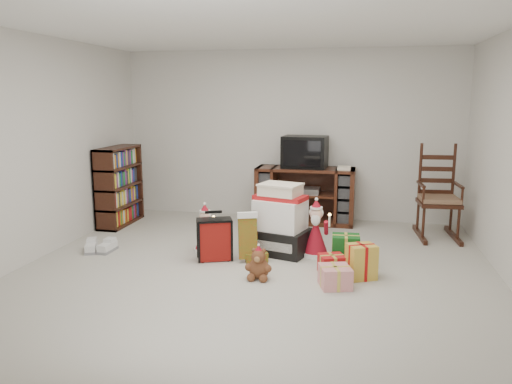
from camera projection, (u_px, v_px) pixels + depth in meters
room at (255, 154)px, 5.03m from camera, size 5.01×5.01×2.51m
tv_stand at (305, 195)px, 7.26m from camera, size 1.42×0.52×0.81m
bookshelf at (119, 187)px, 7.13m from camera, size 0.30×0.91×1.12m
rocking_chair at (438, 204)px, 6.53m from camera, size 0.56×0.87×1.26m
gift_pile at (280, 224)px, 5.82m from camera, size 0.75×0.63×0.81m
red_suitcase at (215, 239)px, 5.59m from camera, size 0.41×0.32×0.56m
stocking at (248, 237)px, 5.52m from camera, size 0.29×0.20×0.57m
teddy_bear at (259, 265)px, 5.03m from camera, size 0.21×0.19×0.31m
santa_figurine at (316, 234)px, 5.75m from camera, size 0.32×0.31×0.67m
mrs_claus_figurine at (205, 233)px, 5.91m from camera, size 0.28×0.27×0.58m
sneaker_pair at (99, 247)px, 5.92m from camera, size 0.38×0.32×0.11m
gift_cluster at (340, 262)px, 5.15m from camera, size 0.59×0.91×0.28m
crt_television at (305, 152)px, 7.15m from camera, size 0.65×0.50×0.46m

